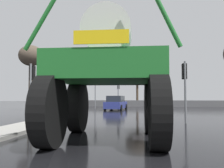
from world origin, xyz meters
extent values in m
plane|color=black|center=(0.00, 18.00, 0.00)|extent=(120.00, 120.00, 0.00)
cylinder|color=black|center=(-1.21, 8.79, 1.01)|extent=(0.54, 2.03, 2.02)
cylinder|color=black|center=(1.71, 8.89, 1.01)|extent=(0.54, 2.03, 2.02)
cylinder|color=black|center=(-1.11, 5.55, 1.01)|extent=(0.54, 2.03, 2.02)
cylinder|color=black|center=(1.82, 5.65, 1.01)|extent=(0.54, 2.03, 2.02)
cube|color=#1E6B28|center=(0.30, 7.22, 2.28)|extent=(3.55, 4.05, 0.80)
cube|color=#1A5B22|center=(0.29, 7.63, 3.21)|extent=(1.23, 1.46, 1.07)
cylinder|color=silver|center=(0.32, 6.65, 3.42)|extent=(1.54, 1.36, 1.49)
cylinder|color=#1E6B28|center=(-1.18, 5.40, 3.68)|extent=(1.28, 0.16, 2.08)
cylinder|color=#1E6B28|center=(1.90, 5.50, 3.74)|extent=(1.09, 0.16, 2.17)
cube|color=yellow|center=(0.37, 5.22, 2.93)|extent=(1.44, 0.09, 0.36)
cube|color=navy|center=(-1.62, 25.51, 0.53)|extent=(2.17, 4.27, 0.70)
cube|color=#23282D|center=(-1.64, 25.36, 1.20)|extent=(1.80, 2.27, 0.64)
cylinder|color=black|center=(-2.31, 26.95, 0.30)|extent=(0.25, 0.62, 0.60)
cylinder|color=black|center=(-0.62, 26.75, 0.30)|extent=(0.25, 0.62, 0.60)
cylinder|color=black|center=(-2.62, 24.27, 0.30)|extent=(0.25, 0.62, 0.60)
cylinder|color=black|center=(-0.93, 24.07, 0.30)|extent=(0.25, 0.62, 0.60)
cylinder|color=slate|center=(-5.05, 12.46, 1.66)|extent=(0.11, 0.11, 3.32)
cube|color=black|center=(-5.05, 12.67, 2.80)|extent=(0.24, 0.32, 0.84)
sphere|color=#390503|center=(-5.05, 12.86, 3.07)|extent=(0.17, 0.17, 0.17)
sphere|color=orange|center=(-5.05, 12.86, 2.80)|extent=(0.17, 0.17, 0.17)
sphere|color=black|center=(-5.05, 12.86, 2.53)|extent=(0.17, 0.17, 0.17)
cylinder|color=slate|center=(3.59, 12.46, 1.64)|extent=(0.11, 0.11, 3.29)
cube|color=black|center=(3.59, 12.67, 2.77)|extent=(0.24, 0.32, 0.84)
sphere|color=#390503|center=(3.59, 12.86, 3.04)|extent=(0.17, 0.17, 0.17)
sphere|color=orange|center=(3.59, 12.86, 2.77)|extent=(0.17, 0.17, 0.17)
sphere|color=black|center=(3.59, 12.86, 2.50)|extent=(0.17, 0.17, 0.17)
cylinder|color=slate|center=(-1.61, 27.66, 1.64)|extent=(0.11, 0.11, 3.27)
cube|color=black|center=(-1.61, 27.88, 2.75)|extent=(0.24, 0.32, 0.84)
sphere|color=#390503|center=(-1.61, 28.07, 3.02)|extent=(0.17, 0.17, 0.17)
sphere|color=orange|center=(-1.61, 28.07, 2.75)|extent=(0.17, 0.17, 0.17)
sphere|color=black|center=(-1.61, 28.07, 2.48)|extent=(0.17, 0.17, 0.17)
cylinder|color=slate|center=(-4.35, 27.66, 1.95)|extent=(0.11, 0.11, 3.90)
cube|color=black|center=(-4.35, 27.88, 3.38)|extent=(0.24, 0.32, 0.84)
sphere|color=#390503|center=(-4.35, 28.07, 3.65)|extent=(0.17, 0.17, 0.17)
sphere|color=orange|center=(-4.35, 28.07, 3.38)|extent=(0.17, 0.17, 0.17)
sphere|color=black|center=(-4.35, 28.07, 3.11)|extent=(0.17, 0.17, 0.17)
cylinder|color=#473828|center=(-9.68, 21.95, 2.32)|extent=(0.37, 0.37, 4.64)
ellipsoid|color=brown|center=(-9.68, 21.95, 5.48)|extent=(2.41, 2.41, 2.04)
cylinder|color=#473828|center=(0.31, 37.95, 2.25)|extent=(0.35, 0.35, 4.50)
ellipsoid|color=brown|center=(0.31, 37.95, 5.85)|extent=(3.87, 3.87, 3.29)
cube|color=#59595B|center=(0.00, 35.13, 0.45)|extent=(27.98, 0.24, 0.90)
camera|label=1|loc=(1.46, -0.89, 1.39)|focal=39.39mm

